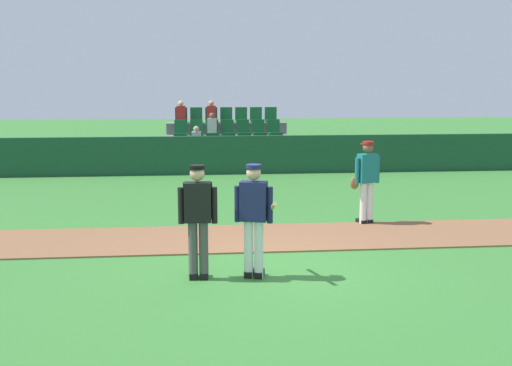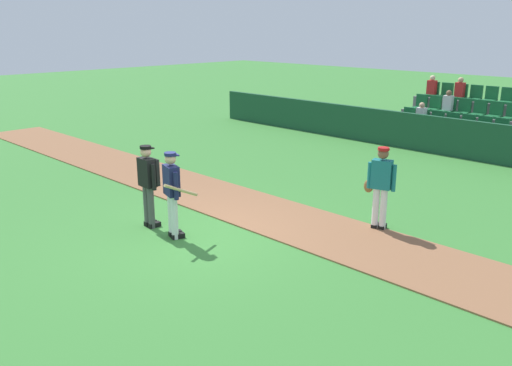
{
  "view_description": "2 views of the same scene",
  "coord_description": "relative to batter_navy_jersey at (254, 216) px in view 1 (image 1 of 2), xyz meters",
  "views": [
    {
      "loc": [
        -1.04,
        -9.22,
        2.98
      ],
      "look_at": [
        -0.02,
        1.39,
        1.18
      ],
      "focal_mm": 42.34,
      "sensor_mm": 36.0,
      "label": 1
    },
    {
      "loc": [
        8.02,
        -6.33,
        4.11
      ],
      "look_at": [
        0.44,
        1.33,
        0.93
      ],
      "focal_mm": 37.6,
      "sensor_mm": 36.0,
      "label": 2
    }
  ],
  "objects": [
    {
      "name": "stadium_bleachers",
      "position": [
        0.2,
        12.48,
        -0.35
      ],
      "size": [
        4.45,
        2.95,
        2.3
      ],
      "color": "slate",
      "rests_on": "ground"
    },
    {
      "name": "infield_dirt_path",
      "position": [
        0.22,
        2.34,
        -0.95
      ],
      "size": [
        28.0,
        2.06,
        0.03
      ],
      "primitive_type": "cube",
      "color": "brown",
      "rests_on": "ground"
    },
    {
      "name": "runner_teal_jersey",
      "position": [
        2.66,
        3.28,
        -0.01
      ],
      "size": [
        0.67,
        0.39,
        1.76
      ],
      "color": "white",
      "rests_on": "ground"
    },
    {
      "name": "batter_navy_jersey",
      "position": [
        0.0,
        0.0,
        0.0
      ],
      "size": [
        0.59,
        0.8,
        1.76
      ],
      "color": "white",
      "rests_on": "ground"
    },
    {
      "name": "dugout_fence",
      "position": [
        0.22,
        10.6,
        -0.35
      ],
      "size": [
        20.0,
        0.16,
        1.24
      ],
      "primitive_type": "cube",
      "color": "#19472D",
      "rests_on": "ground"
    },
    {
      "name": "umpire_home_plate",
      "position": [
        -0.85,
        0.02,
        0.03
      ],
      "size": [
        0.59,
        0.31,
        1.76
      ],
      "color": "#4C4C4C",
      "rests_on": "ground"
    },
    {
      "name": "ground_plane",
      "position": [
        0.22,
        0.35,
        -0.97
      ],
      "size": [
        80.0,
        80.0,
        0.0
      ],
      "primitive_type": "plane",
      "color": "#387A33"
    }
  ]
}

